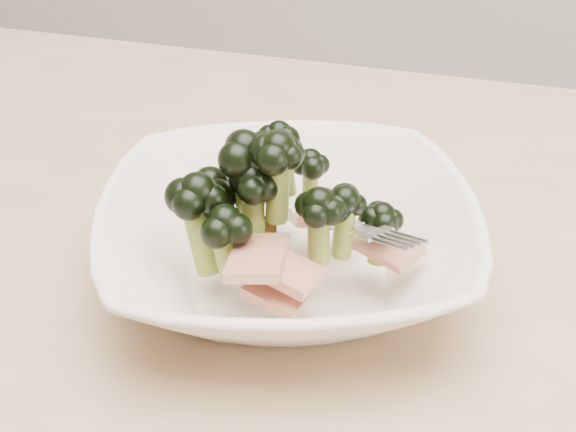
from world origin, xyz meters
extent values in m
cube|color=tan|center=(0.00, 0.00, 0.73)|extent=(1.20, 0.80, 0.04)
cylinder|color=tan|center=(-0.55, 0.35, 0.35)|extent=(0.06, 0.06, 0.71)
imported|color=beige|center=(-0.09, 0.00, 0.78)|extent=(0.32, 0.32, 0.06)
cylinder|color=olive|center=(-0.09, 0.06, 0.79)|extent=(0.01, 0.02, 0.03)
ellipsoid|color=black|center=(-0.09, 0.06, 0.81)|extent=(0.03, 0.03, 0.02)
cylinder|color=olive|center=(-0.09, 0.00, 0.83)|extent=(0.02, 0.02, 0.03)
ellipsoid|color=black|center=(-0.09, 0.00, 0.85)|extent=(0.03, 0.03, 0.02)
cylinder|color=olive|center=(-0.14, -0.03, 0.80)|extent=(0.03, 0.02, 0.06)
ellipsoid|color=black|center=(-0.14, -0.03, 0.83)|extent=(0.04, 0.04, 0.03)
cylinder|color=olive|center=(-0.11, -0.02, 0.81)|extent=(0.02, 0.02, 0.04)
ellipsoid|color=black|center=(-0.11, -0.02, 0.84)|extent=(0.04, 0.04, 0.03)
cylinder|color=olive|center=(-0.14, -0.02, 0.80)|extent=(0.02, 0.02, 0.03)
ellipsoid|color=black|center=(-0.14, -0.02, 0.82)|extent=(0.04, 0.04, 0.03)
cylinder|color=olive|center=(-0.11, 0.00, 0.83)|extent=(0.02, 0.02, 0.04)
ellipsoid|color=black|center=(-0.11, 0.00, 0.85)|extent=(0.03, 0.03, 0.03)
cylinder|color=olive|center=(-0.03, 0.01, 0.79)|extent=(0.02, 0.02, 0.03)
ellipsoid|color=black|center=(-0.03, 0.01, 0.81)|extent=(0.03, 0.03, 0.02)
cylinder|color=olive|center=(-0.09, -0.01, 0.83)|extent=(0.02, 0.02, 0.05)
ellipsoid|color=black|center=(-0.09, -0.01, 0.86)|extent=(0.04, 0.04, 0.03)
cylinder|color=olive|center=(-0.10, 0.02, 0.83)|extent=(0.02, 0.02, 0.04)
ellipsoid|color=black|center=(-0.10, 0.02, 0.85)|extent=(0.03, 0.03, 0.02)
cylinder|color=olive|center=(-0.10, 0.03, 0.82)|extent=(0.02, 0.02, 0.04)
ellipsoid|color=black|center=(-0.10, 0.03, 0.84)|extent=(0.03, 0.03, 0.02)
cylinder|color=olive|center=(-0.05, -0.01, 0.80)|extent=(0.01, 0.01, 0.04)
ellipsoid|color=black|center=(-0.05, -0.01, 0.83)|extent=(0.03, 0.03, 0.03)
cylinder|color=olive|center=(-0.06, -0.02, 0.81)|extent=(0.02, 0.02, 0.04)
ellipsoid|color=black|center=(-0.06, -0.02, 0.83)|extent=(0.03, 0.03, 0.03)
cylinder|color=olive|center=(-0.11, -0.01, 0.83)|extent=(0.02, 0.02, 0.04)
ellipsoid|color=black|center=(-0.11, -0.01, 0.85)|extent=(0.04, 0.04, 0.03)
cylinder|color=olive|center=(-0.14, -0.01, 0.80)|extent=(0.02, 0.03, 0.04)
ellipsoid|color=black|center=(-0.14, -0.01, 0.82)|extent=(0.04, 0.04, 0.03)
cylinder|color=olive|center=(-0.12, -0.04, 0.80)|extent=(0.02, 0.02, 0.04)
ellipsoid|color=black|center=(-0.12, -0.04, 0.82)|extent=(0.04, 0.04, 0.03)
cube|color=maroon|center=(-0.03, 0.01, 0.79)|extent=(0.05, 0.05, 0.02)
cube|color=maroon|center=(-0.10, -0.03, 0.79)|extent=(0.04, 0.05, 0.02)
cube|color=maroon|center=(-0.09, -0.05, 0.80)|extent=(0.04, 0.05, 0.01)
cube|color=maroon|center=(-0.08, -0.05, 0.79)|extent=(0.04, 0.04, 0.02)
cube|color=maroon|center=(-0.07, 0.03, 0.78)|extent=(0.05, 0.05, 0.02)
cube|color=maroon|center=(-0.07, -0.05, 0.80)|extent=(0.04, 0.04, 0.01)
camera|label=1|loc=(0.04, -0.42, 1.08)|focal=50.00mm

